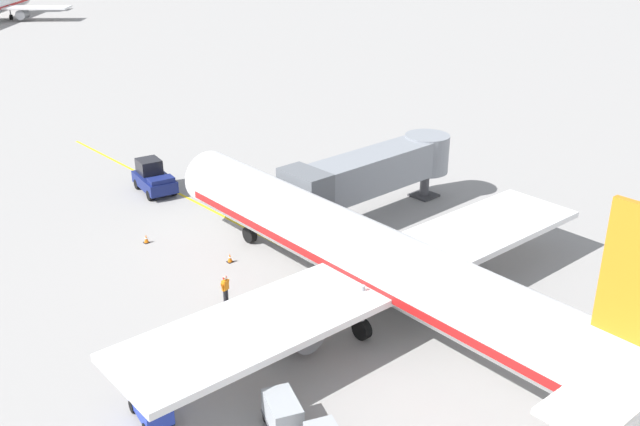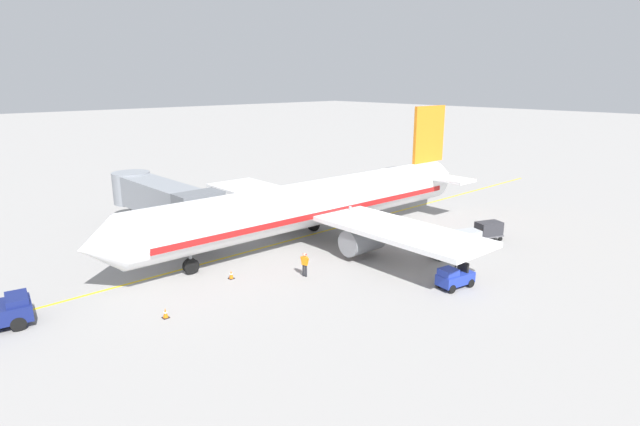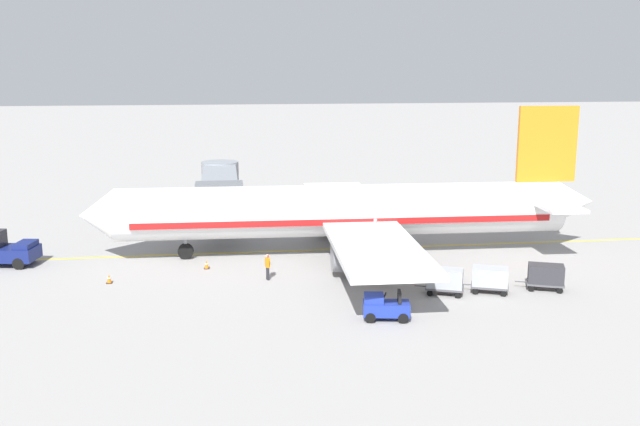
% 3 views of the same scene
% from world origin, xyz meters
% --- Properties ---
extents(ground_plane, '(400.00, 400.00, 0.00)m').
position_xyz_m(ground_plane, '(0.00, 0.00, 0.00)').
color(ground_plane, gray).
extents(gate_lead_in_line, '(0.24, 80.00, 0.01)m').
position_xyz_m(gate_lead_in_line, '(0.00, 0.00, 0.00)').
color(gate_lead_in_line, gold).
rests_on(gate_lead_in_line, ground).
extents(parked_airliner, '(30.14, 37.29, 10.63)m').
position_xyz_m(parked_airliner, '(-1.50, -0.53, 3.19)').
color(parked_airliner, white).
rests_on(parked_airliner, ground).
extents(jet_bridge, '(14.80, 3.50, 4.98)m').
position_xyz_m(jet_bridge, '(7.95, 8.47, 3.46)').
color(jet_bridge, gray).
rests_on(jet_bridge, ground).
extents(pushback_tractor, '(2.91, 4.71, 2.40)m').
position_xyz_m(pushback_tractor, '(-1.14, 23.36, 1.10)').
color(pushback_tractor, navy).
rests_on(pushback_tractor, ground).
extents(baggage_tug_lead, '(1.64, 2.66, 1.62)m').
position_xyz_m(baggage_tug_lead, '(-15.04, -0.36, 0.71)').
color(baggage_tug_lead, '#1E339E').
rests_on(baggage_tug_lead, ground).
extents(baggage_cart_front, '(2.02, 2.95, 1.58)m').
position_xyz_m(baggage_cart_front, '(-11.32, -4.88, 0.95)').
color(baggage_cart_front, '#4C4C51').
rests_on(baggage_cart_front, ground).
extents(baggage_cart_second_in_train, '(2.02, 2.95, 1.58)m').
position_xyz_m(baggage_cart_second_in_train, '(-11.37, -7.68, 0.95)').
color(baggage_cart_second_in_train, '#4C4C51').
rests_on(baggage_cart_second_in_train, ground).
extents(baggage_cart_third_in_train, '(2.02, 2.95, 1.58)m').
position_xyz_m(baggage_cart_third_in_train, '(-11.29, -11.26, 0.95)').
color(baggage_cart_third_in_train, '#4C4C51').
rests_on(baggage_cart_third_in_train, ground).
extents(ground_crew_wing_walker, '(0.72, 0.33, 1.69)m').
position_xyz_m(ground_crew_wing_walker, '(-6.95, 5.46, 0.95)').
color(ground_crew_wing_walker, '#232328').
rests_on(ground_crew_wing_walker, ground).
extents(safety_cone_nose_left, '(0.36, 0.36, 0.59)m').
position_xyz_m(safety_cone_nose_left, '(-3.87, 9.41, 0.29)').
color(safety_cone_nose_left, black).
rests_on(safety_cone_nose_left, ground).
extents(safety_cone_nose_right, '(0.36, 0.36, 0.59)m').
position_xyz_m(safety_cone_nose_right, '(-6.34, 15.45, 0.29)').
color(safety_cone_nose_right, black).
rests_on(safety_cone_nose_right, ground).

